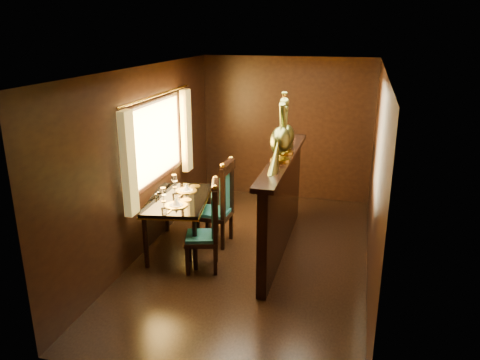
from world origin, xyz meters
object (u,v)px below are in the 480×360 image
at_px(chair_left, 210,224).
at_px(peacock_right, 286,126).
at_px(chair_right, 222,201).
at_px(peacock_left, 281,128).
at_px(dining_table, 178,203).

distance_m(chair_left, peacock_right, 1.61).
height_order(chair_right, peacock_left, peacock_left).
xyz_separation_m(chair_left, chair_right, (-0.06, 0.73, 0.03)).
height_order(dining_table, chair_left, chair_left).
bearing_deg(peacock_left, dining_table, -178.08).
bearing_deg(peacock_right, chair_left, -132.27).
bearing_deg(chair_left, dining_table, 128.45).
xyz_separation_m(chair_right, peacock_right, (0.84, 0.13, 1.08)).
relative_size(peacock_left, peacock_right, 1.12).
bearing_deg(dining_table, chair_left, -45.37).
bearing_deg(chair_left, chair_right, 78.63).
xyz_separation_m(chair_right, peacock_left, (0.84, -0.26, 1.13)).
height_order(dining_table, peacock_left, peacock_left).
relative_size(chair_left, peacock_left, 1.41).
distance_m(chair_right, peacock_right, 1.38).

